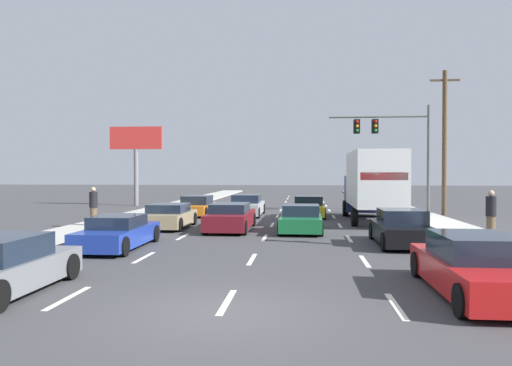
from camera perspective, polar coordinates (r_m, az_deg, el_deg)
ground_plane at (r=34.32m, az=2.84°, el=-3.23°), size 140.00×140.00×0.00m
sidewalk_right at (r=30.06m, az=18.46°, el=-3.79°), size 2.73×80.00×0.14m
sidewalk_left at (r=30.91m, az=-13.22°, el=-3.63°), size 2.73×80.00×0.14m
lane_markings at (r=30.13m, az=2.47°, el=-3.84°), size 6.94×52.00×0.01m
car_orange at (r=30.95m, az=-6.77°, el=-2.71°), size 2.04×4.59×1.23m
car_tan at (r=24.06m, az=-10.05°, el=-3.83°), size 2.00×4.09×1.16m
car_blue at (r=18.06m, az=-15.63°, el=-5.58°), size 1.85×4.46×1.16m
car_gray at (r=12.33m, az=-27.48°, el=-8.59°), size 1.96×4.07×1.28m
car_silver at (r=30.52m, az=-1.10°, el=-2.69°), size 2.00×4.64×1.30m
car_maroon at (r=22.81m, az=-2.95°, el=-4.00°), size 1.93×4.70×1.25m
car_yellow at (r=30.05m, az=6.12°, el=-2.81°), size 2.08×4.66×1.25m
car_green at (r=22.26m, az=5.22°, el=-4.23°), size 1.96×4.17×1.22m
box_truck at (r=27.24m, az=13.26°, el=0.04°), size 2.63×8.77×3.75m
car_black at (r=18.88m, az=16.39°, el=-5.13°), size 1.86×4.17×1.33m
car_red at (r=11.87m, az=24.03°, el=-8.90°), size 1.90×4.70×1.31m
traffic_signal_mast at (r=34.86m, az=14.97°, el=5.34°), size 6.78×0.69×7.23m
utility_pole_mid at (r=32.87m, az=20.93°, el=4.56°), size 1.80×0.28×8.98m
roadside_billboard at (r=40.89m, az=-13.69°, el=3.85°), size 4.29×0.36×6.35m
pedestrian_near_corner at (r=24.80m, az=-18.26°, el=-2.55°), size 0.38×0.38×1.83m
pedestrian_mid_block at (r=20.86m, az=25.48°, el=-3.28°), size 0.38×0.38×1.85m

